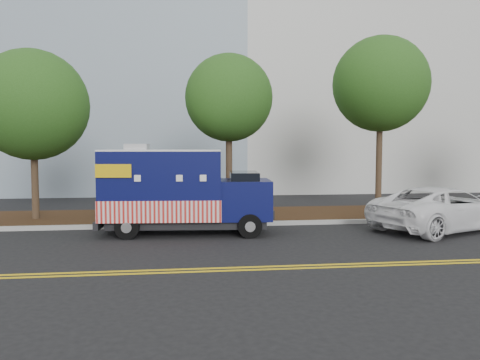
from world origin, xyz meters
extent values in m
plane|color=black|center=(0.00, 0.00, 0.00)|extent=(120.00, 120.00, 0.00)
cube|color=#9E9E99|center=(0.00, 1.40, 0.07)|extent=(120.00, 0.18, 0.15)
cube|color=black|center=(0.00, 3.50, 0.07)|extent=(120.00, 4.00, 0.15)
cube|color=gold|center=(0.00, -4.45, 0.01)|extent=(120.00, 0.10, 0.01)
cube|color=gold|center=(0.00, -4.70, 0.01)|extent=(120.00, 0.10, 0.01)
cylinder|color=#38281C|center=(-7.35, 3.13, 1.70)|extent=(0.26, 0.26, 3.40)
sphere|color=#224D15|center=(-7.35, 3.13, 4.43)|extent=(4.12, 4.12, 4.12)
cylinder|color=#38281C|center=(0.01, 3.18, 1.96)|extent=(0.26, 0.26, 3.93)
sphere|color=#224D15|center=(0.01, 3.18, 4.79)|extent=(3.44, 3.44, 3.44)
cylinder|color=#38281C|center=(6.49, 3.74, 2.25)|extent=(0.26, 0.26, 4.51)
sphere|color=#224D15|center=(6.49, 3.74, 5.51)|extent=(4.00, 4.00, 4.00)
cube|color=#473828|center=(-3.12, 1.87, 1.20)|extent=(0.06, 0.06, 2.40)
cube|color=black|center=(-1.67, 0.18, 0.38)|extent=(5.20, 2.10, 0.25)
cube|color=#090D42|center=(-2.49, 0.25, 1.63)|extent=(3.96, 2.37, 2.18)
cube|color=red|center=(-2.49, 0.25, 0.86)|extent=(4.00, 2.43, 0.68)
cube|color=white|center=(-2.49, 0.25, 2.74)|extent=(3.96, 2.37, 0.05)
cube|color=#B7B7BA|center=(-3.30, 0.31, 2.86)|extent=(0.78, 0.78, 0.20)
cube|color=#090D42|center=(0.23, 0.04, 1.14)|extent=(1.78, 2.07, 1.27)
cube|color=black|center=(0.19, 0.05, 1.74)|extent=(1.04, 1.83, 0.59)
cube|color=black|center=(1.06, -0.02, 0.71)|extent=(0.21, 1.82, 0.27)
cube|color=black|center=(-4.43, 0.39, 0.41)|extent=(0.32, 2.05, 0.25)
cube|color=#B7B7BA|center=(-4.41, 0.39, 1.68)|extent=(0.16, 1.63, 1.73)
cube|color=#B7B7BA|center=(-2.13, 1.30, 1.68)|extent=(1.63, 0.16, 1.00)
cube|color=#E3B60B|center=(-3.92, -0.73, 2.13)|extent=(1.09, 0.10, 0.41)
cube|color=#E3B60B|center=(-3.76, 1.43, 2.13)|extent=(1.09, 0.10, 0.41)
cylinder|color=black|center=(0.25, -0.89, 0.38)|extent=(0.78, 0.31, 0.76)
cylinder|color=black|center=(0.39, 0.96, 0.38)|extent=(0.78, 0.31, 0.76)
cylinder|color=black|center=(-3.55, -0.60, 0.38)|extent=(0.78, 0.31, 0.76)
cylinder|color=black|center=(-3.41, 1.24, 0.38)|extent=(0.78, 0.31, 0.76)
imported|color=white|center=(7.05, -0.36, 0.75)|extent=(5.97, 4.34, 1.51)
camera|label=1|loc=(-1.86, -15.26, 2.85)|focal=35.00mm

